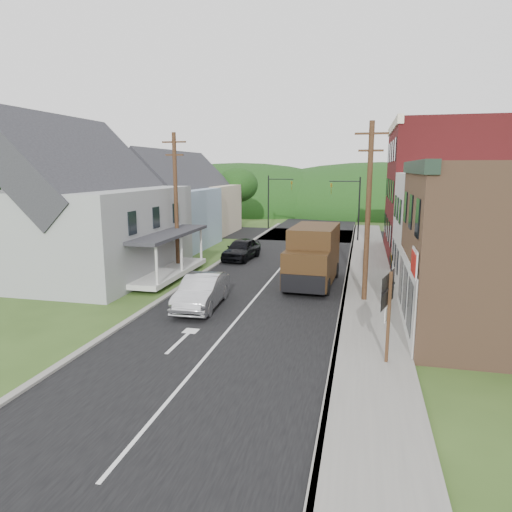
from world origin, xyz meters
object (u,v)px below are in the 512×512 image
Objects in this scene: warning_sign at (390,271)px; dark_sedan at (242,249)px; delivery_van at (313,256)px; silver_sedan at (202,292)px; route_sign_cluster at (388,304)px.

dark_sedan is at bearing 131.46° from warning_sign.
delivery_van reaches higher than dark_sedan.
warning_sign reaches higher than dark_sedan.
dark_sedan is 1.74× the size of warning_sign.
delivery_van is at bearing -41.06° from dark_sedan.
silver_sedan is 1.06× the size of dark_sedan.
warning_sign is at bearing -39.21° from dark_sedan.
delivery_van is 2.35× the size of warning_sign.
silver_sedan reaches higher than dark_sedan.
dark_sedan is 0.74× the size of delivery_van.
delivery_van is (6.02, -6.41, 0.95)m from dark_sedan.
delivery_van reaches higher than silver_sedan.
route_sign_cluster is at bearing -97.42° from warning_sign.
route_sign_cluster reaches higher than silver_sedan.
warning_sign reaches higher than silver_sedan.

